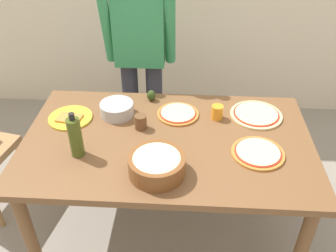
{
  "coord_description": "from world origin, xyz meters",
  "views": [
    {
      "loc": [
        0.1,
        -1.61,
        2.01
      ],
      "look_at": [
        0.0,
        0.05,
        0.81
      ],
      "focal_mm": 39.34,
      "sensor_mm": 36.0,
      "label": 1
    }
  ],
  "objects_px": {
    "pizza_raw_on_board": "(256,114)",
    "popcorn_bowl": "(157,164)",
    "pizza_second_cooked": "(178,114)",
    "pizza_cooked_on_tray": "(258,153)",
    "person_cook": "(140,50)",
    "cup_small_brown": "(141,122)",
    "olive_oil_bottle": "(75,137)",
    "avocado": "(151,95)",
    "plate_with_slice": "(70,118)",
    "dining_table": "(167,151)",
    "cup_orange": "(217,112)",
    "mixing_bowl_steel": "(117,109)"
  },
  "relations": [
    {
      "from": "olive_oil_bottle",
      "to": "cup_small_brown",
      "type": "distance_m",
      "value": 0.4
    },
    {
      "from": "plate_with_slice",
      "to": "olive_oil_bottle",
      "type": "xyz_separation_m",
      "value": [
        0.13,
        -0.32,
        0.11
      ]
    },
    {
      "from": "dining_table",
      "to": "pizza_second_cooked",
      "type": "bearing_deg",
      "value": 78.58
    },
    {
      "from": "pizza_cooked_on_tray",
      "to": "avocado",
      "type": "distance_m",
      "value": 0.79
    },
    {
      "from": "pizza_second_cooked",
      "to": "pizza_cooked_on_tray",
      "type": "bearing_deg",
      "value": -38.19
    },
    {
      "from": "mixing_bowl_steel",
      "to": "olive_oil_bottle",
      "type": "distance_m",
      "value": 0.41
    },
    {
      "from": "person_cook",
      "to": "pizza_raw_on_board",
      "type": "bearing_deg",
      "value": -33.38
    },
    {
      "from": "person_cook",
      "to": "cup_small_brown",
      "type": "height_order",
      "value": "person_cook"
    },
    {
      "from": "cup_small_brown",
      "to": "avocado",
      "type": "bearing_deg",
      "value": 84.16
    },
    {
      "from": "pizza_cooked_on_tray",
      "to": "pizza_second_cooked",
      "type": "distance_m",
      "value": 0.55
    },
    {
      "from": "pizza_second_cooked",
      "to": "mixing_bowl_steel",
      "type": "height_order",
      "value": "mixing_bowl_steel"
    },
    {
      "from": "person_cook",
      "to": "olive_oil_bottle",
      "type": "distance_m",
      "value": 0.95
    },
    {
      "from": "olive_oil_bottle",
      "to": "avocado",
      "type": "bearing_deg",
      "value": 59.29
    },
    {
      "from": "popcorn_bowl",
      "to": "cup_small_brown",
      "type": "height_order",
      "value": "popcorn_bowl"
    },
    {
      "from": "pizza_second_cooked",
      "to": "cup_orange",
      "type": "bearing_deg",
      "value": -4.92
    },
    {
      "from": "pizza_second_cooked",
      "to": "popcorn_bowl",
      "type": "height_order",
      "value": "popcorn_bowl"
    },
    {
      "from": "pizza_raw_on_board",
      "to": "popcorn_bowl",
      "type": "height_order",
      "value": "popcorn_bowl"
    },
    {
      "from": "person_cook",
      "to": "pizza_second_cooked",
      "type": "xyz_separation_m",
      "value": [
        0.28,
        -0.52,
        -0.17
      ]
    },
    {
      "from": "olive_oil_bottle",
      "to": "pizza_second_cooked",
      "type": "bearing_deg",
      "value": 38.19
    },
    {
      "from": "pizza_second_cooked",
      "to": "plate_with_slice",
      "type": "relative_size",
      "value": 0.97
    },
    {
      "from": "pizza_cooked_on_tray",
      "to": "avocado",
      "type": "relative_size",
      "value": 3.97
    },
    {
      "from": "popcorn_bowl",
      "to": "cup_small_brown",
      "type": "bearing_deg",
      "value": 108.61
    },
    {
      "from": "person_cook",
      "to": "avocado",
      "type": "relative_size",
      "value": 23.14
    },
    {
      "from": "avocado",
      "to": "person_cook",
      "type": "bearing_deg",
      "value": 106.85
    },
    {
      "from": "person_cook",
      "to": "olive_oil_bottle",
      "type": "xyz_separation_m",
      "value": [
        -0.22,
        -0.92,
        -0.07
      ]
    },
    {
      "from": "dining_table",
      "to": "pizza_raw_on_board",
      "type": "distance_m",
      "value": 0.59
    },
    {
      "from": "pizza_second_cooked",
      "to": "cup_orange",
      "type": "height_order",
      "value": "cup_orange"
    },
    {
      "from": "avocado",
      "to": "pizza_second_cooked",
      "type": "bearing_deg",
      "value": -42.14
    },
    {
      "from": "plate_with_slice",
      "to": "pizza_second_cooked",
      "type": "bearing_deg",
      "value": 7.35
    },
    {
      "from": "plate_with_slice",
      "to": "pizza_raw_on_board",
      "type": "bearing_deg",
      "value": 5.27
    },
    {
      "from": "pizza_raw_on_board",
      "to": "pizza_cooked_on_tray",
      "type": "relative_size",
      "value": 1.12
    },
    {
      "from": "pizza_second_cooked",
      "to": "mixing_bowl_steel",
      "type": "bearing_deg",
      "value": -176.81
    },
    {
      "from": "pizza_raw_on_board",
      "to": "pizza_cooked_on_tray",
      "type": "height_order",
      "value": "same"
    },
    {
      "from": "pizza_cooked_on_tray",
      "to": "plate_with_slice",
      "type": "distance_m",
      "value": 1.1
    },
    {
      "from": "popcorn_bowl",
      "to": "cup_orange",
      "type": "height_order",
      "value": "popcorn_bowl"
    },
    {
      "from": "plate_with_slice",
      "to": "cup_orange",
      "type": "height_order",
      "value": "cup_orange"
    },
    {
      "from": "popcorn_bowl",
      "to": "person_cook",
      "type": "bearing_deg",
      "value": 101.04
    },
    {
      "from": "mixing_bowl_steel",
      "to": "olive_oil_bottle",
      "type": "xyz_separation_m",
      "value": [
        -0.14,
        -0.38,
        0.07
      ]
    },
    {
      "from": "plate_with_slice",
      "to": "dining_table",
      "type": "bearing_deg",
      "value": -14.79
    },
    {
      "from": "cup_orange",
      "to": "cup_small_brown",
      "type": "relative_size",
      "value": 1.0
    },
    {
      "from": "pizza_raw_on_board",
      "to": "mixing_bowl_steel",
      "type": "height_order",
      "value": "mixing_bowl_steel"
    },
    {
      "from": "popcorn_bowl",
      "to": "cup_small_brown",
      "type": "distance_m",
      "value": 0.39
    },
    {
      "from": "pizza_raw_on_board",
      "to": "popcorn_bowl",
      "type": "relative_size",
      "value": 1.11
    },
    {
      "from": "mixing_bowl_steel",
      "to": "cup_small_brown",
      "type": "bearing_deg",
      "value": -38.63
    },
    {
      "from": "plate_with_slice",
      "to": "cup_small_brown",
      "type": "xyz_separation_m",
      "value": [
        0.43,
        -0.07,
        0.03
      ]
    },
    {
      "from": "cup_small_brown",
      "to": "popcorn_bowl",
      "type": "bearing_deg",
      "value": -71.39
    },
    {
      "from": "pizza_second_cooked",
      "to": "olive_oil_bottle",
      "type": "distance_m",
      "value": 0.65
    },
    {
      "from": "pizza_cooked_on_tray",
      "to": "plate_with_slice",
      "type": "relative_size",
      "value": 1.07
    },
    {
      "from": "popcorn_bowl",
      "to": "cup_orange",
      "type": "bearing_deg",
      "value": 57.54
    },
    {
      "from": "dining_table",
      "to": "pizza_cooked_on_tray",
      "type": "xyz_separation_m",
      "value": [
        0.48,
        -0.1,
        0.1
      ]
    }
  ]
}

